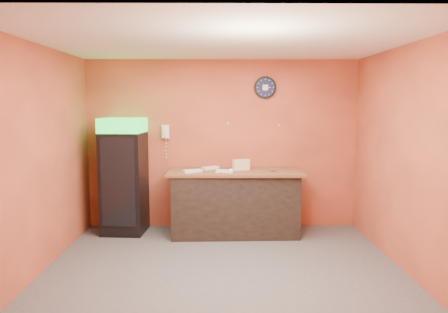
{
  "coord_description": "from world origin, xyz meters",
  "views": [
    {
      "loc": [
        -0.05,
        -5.28,
        2.07
      ],
      "look_at": [
        0.01,
        0.6,
        1.36
      ],
      "focal_mm": 35.0,
      "sensor_mm": 36.0,
      "label": 1
    }
  ],
  "objects": [
    {
      "name": "kitchen_tool",
      "position": [
        0.27,
        1.58,
        1.05
      ],
      "size": [
        0.06,
        0.06,
        0.06
      ],
      "primitive_type": "cylinder",
      "color": "silver",
      "rests_on": "butcher_paper"
    },
    {
      "name": "beverage_cooler",
      "position": [
        -1.58,
        1.61,
        0.9
      ],
      "size": [
        0.69,
        0.7,
        1.85
      ],
      "rotation": [
        0.0,
        0.0,
        -0.07
      ],
      "color": "black",
      "rests_on": "floor"
    },
    {
      "name": "wrapped_sandwich_left",
      "position": [
        -0.47,
        1.38,
        1.04
      ],
      "size": [
        0.31,
        0.23,
        0.04
      ],
      "primitive_type": "cube",
      "rotation": [
        0.0,
        0.0,
        0.49
      ],
      "color": "silver",
      "rests_on": "butcher_paper"
    },
    {
      "name": "wall_phone",
      "position": [
        -0.94,
        1.95,
        1.62
      ],
      "size": [
        0.12,
        0.11,
        0.22
      ],
      "color": "white",
      "rests_on": "back_wall"
    },
    {
      "name": "prep_counter",
      "position": [
        0.19,
        1.56,
        0.49
      ],
      "size": [
        1.98,
        0.92,
        0.98
      ],
      "primitive_type": "cube",
      "rotation": [
        0.0,
        0.0,
        0.02
      ],
      "color": "black",
      "rests_on": "floor"
    },
    {
      "name": "left_wall",
      "position": [
        -2.25,
        0.0,
        1.4
      ],
      "size": [
        0.02,
        4.0,
        2.8
      ],
      "primitive_type": "cube",
      "color": "#D65C3C",
      "rests_on": "floor"
    },
    {
      "name": "ceiling",
      "position": [
        0.0,
        0.0,
        2.8
      ],
      "size": [
        4.5,
        4.0,
        0.02
      ],
      "primitive_type": "cube",
      "color": "white",
      "rests_on": "back_wall"
    },
    {
      "name": "butcher_paper",
      "position": [
        0.19,
        1.56,
        1.0
      ],
      "size": [
        2.11,
        0.96,
        0.04
      ],
      "primitive_type": "cube",
      "rotation": [
        0.0,
        0.0,
        -0.0
      ],
      "color": "brown",
      "rests_on": "prep_counter"
    },
    {
      "name": "floor",
      "position": [
        0.0,
        0.0,
        0.0
      ],
      "size": [
        4.5,
        4.5,
        0.0
      ],
      "primitive_type": "plane",
      "color": "#47474C",
      "rests_on": "ground"
    },
    {
      "name": "right_wall",
      "position": [
        2.25,
        0.0,
        1.4
      ],
      "size": [
        0.02,
        4.0,
        2.8
      ],
      "primitive_type": "cube",
      "color": "#D65C3C",
      "rests_on": "floor"
    },
    {
      "name": "back_wall",
      "position": [
        0.0,
        2.0,
        1.4
      ],
      "size": [
        4.5,
        0.02,
        2.8
      ],
      "primitive_type": "cube",
      "color": "#D65C3C",
      "rests_on": "floor"
    },
    {
      "name": "wall_clock",
      "position": [
        0.71,
        1.97,
        2.34
      ],
      "size": [
        0.36,
        0.06,
        0.36
      ],
      "color": "black",
      "rests_on": "back_wall"
    },
    {
      "name": "sub_roll_stack",
      "position": [
        0.3,
        1.59,
        1.11
      ],
      "size": [
        0.28,
        0.19,
        0.17
      ],
      "rotation": [
        0.0,
        0.0,
        0.38
      ],
      "color": "beige",
      "rests_on": "butcher_paper"
    },
    {
      "name": "wrapped_sandwich_mid",
      "position": [
        0.03,
        1.36,
        1.04
      ],
      "size": [
        0.28,
        0.15,
        0.04
      ],
      "primitive_type": "cube",
      "rotation": [
        0.0,
        0.0,
        -0.2
      ],
      "color": "silver",
      "rests_on": "butcher_paper"
    },
    {
      "name": "wrapped_sandwich_right",
      "position": [
        -0.19,
        1.7,
        1.04
      ],
      "size": [
        0.29,
        0.26,
        0.04
      ],
      "primitive_type": "cube",
      "rotation": [
        0.0,
        0.0,
        0.66
      ],
      "color": "silver",
      "rests_on": "butcher_paper"
    }
  ]
}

